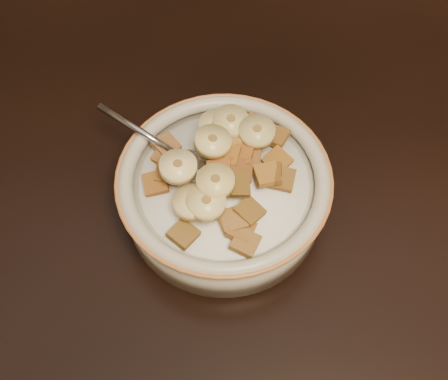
# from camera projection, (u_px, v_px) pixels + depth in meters

# --- Properties ---
(table) EXTENTS (1.41, 0.91, 0.04)m
(table) POSITION_uv_depth(u_px,v_px,m) (163.00, 250.00, 0.51)
(table) COLOR black
(table) RESTS_ON floor
(chair) EXTENTS (0.43, 0.43, 0.93)m
(chair) POSITION_uv_depth(u_px,v_px,m) (215.00, 70.00, 0.99)
(chair) COLOR black
(chair) RESTS_ON floor
(cereal_bowl) EXTENTS (0.18, 0.18, 0.04)m
(cereal_bowl) POSITION_uv_depth(u_px,v_px,m) (224.00, 195.00, 0.50)
(cereal_bowl) COLOR #BBB6B0
(cereal_bowl) RESTS_ON table
(milk) EXTENTS (0.15, 0.15, 0.00)m
(milk) POSITION_uv_depth(u_px,v_px,m) (224.00, 183.00, 0.48)
(milk) COLOR white
(milk) RESTS_ON cereal_bowl
(spoon) EXTENTS (0.05, 0.05, 0.01)m
(spoon) POSITION_uv_depth(u_px,v_px,m) (196.00, 166.00, 0.48)
(spoon) COLOR #A0A3BA
(spoon) RESTS_ON cereal_bowl
(cereal_square_0) EXTENTS (0.03, 0.03, 0.01)m
(cereal_square_0) POSITION_uv_depth(u_px,v_px,m) (277.00, 161.00, 0.48)
(cereal_square_0) COLOR brown
(cereal_square_0) RESTS_ON milk
(cereal_square_1) EXTENTS (0.03, 0.03, 0.01)m
(cereal_square_1) POSITION_uv_depth(u_px,v_px,m) (276.00, 136.00, 0.50)
(cereal_square_1) COLOR brown
(cereal_square_1) RESTS_ON milk
(cereal_square_2) EXTENTS (0.03, 0.03, 0.01)m
(cereal_square_2) POSITION_uv_depth(u_px,v_px,m) (246.00, 243.00, 0.44)
(cereal_square_2) COLOR brown
(cereal_square_2) RESTS_ON milk
(cereal_square_3) EXTENTS (0.02, 0.02, 0.01)m
(cereal_square_3) POSITION_uv_depth(u_px,v_px,m) (282.00, 179.00, 0.47)
(cereal_square_3) COLOR brown
(cereal_square_3) RESTS_ON milk
(cereal_square_4) EXTENTS (0.02, 0.02, 0.01)m
(cereal_square_4) POSITION_uv_depth(u_px,v_px,m) (227.00, 137.00, 0.49)
(cereal_square_4) COLOR olive
(cereal_square_4) RESTS_ON milk
(cereal_square_5) EXTENTS (0.03, 0.03, 0.01)m
(cereal_square_5) POSITION_uv_depth(u_px,v_px,m) (250.00, 124.00, 0.50)
(cereal_square_5) COLOR olive
(cereal_square_5) RESTS_ON milk
(cereal_square_6) EXTENTS (0.03, 0.03, 0.01)m
(cereal_square_6) POSITION_uv_depth(u_px,v_px,m) (183.00, 234.00, 0.45)
(cereal_square_6) COLOR brown
(cereal_square_6) RESTS_ON milk
(cereal_square_7) EXTENTS (0.02, 0.02, 0.01)m
(cereal_square_7) POSITION_uv_depth(u_px,v_px,m) (168.00, 173.00, 0.47)
(cereal_square_7) COLOR brown
(cereal_square_7) RESTS_ON milk
(cereal_square_8) EXTENTS (0.03, 0.03, 0.01)m
(cereal_square_8) POSITION_uv_depth(u_px,v_px,m) (175.00, 170.00, 0.47)
(cereal_square_8) COLOR #915A1E
(cereal_square_8) RESTS_ON milk
(cereal_square_9) EXTENTS (0.02, 0.02, 0.01)m
(cereal_square_9) POSITION_uv_depth(u_px,v_px,m) (269.00, 174.00, 0.47)
(cereal_square_9) COLOR brown
(cereal_square_9) RESTS_ON milk
(cereal_square_10) EXTENTS (0.03, 0.03, 0.01)m
(cereal_square_10) POSITION_uv_depth(u_px,v_px,m) (166.00, 145.00, 0.49)
(cereal_square_10) COLOR #9D6336
(cereal_square_10) RESTS_ON milk
(cereal_square_11) EXTENTS (0.03, 0.02, 0.01)m
(cereal_square_11) POSITION_uv_depth(u_px,v_px,m) (156.00, 183.00, 0.47)
(cereal_square_11) COLOR #985424
(cereal_square_11) RESTS_ON milk
(cereal_square_12) EXTENTS (0.03, 0.03, 0.01)m
(cereal_square_12) POSITION_uv_depth(u_px,v_px,m) (232.00, 221.00, 0.45)
(cereal_square_12) COLOR #8B611A
(cereal_square_12) RESTS_ON milk
(cereal_square_13) EXTENTS (0.03, 0.03, 0.01)m
(cereal_square_13) POSITION_uv_depth(u_px,v_px,m) (249.00, 211.00, 0.45)
(cereal_square_13) COLOR brown
(cereal_square_13) RESTS_ON milk
(cereal_square_14) EXTENTS (0.03, 0.03, 0.01)m
(cereal_square_14) POSITION_uv_depth(u_px,v_px,m) (267.00, 174.00, 0.47)
(cereal_square_14) COLOR #925D20
(cereal_square_14) RESTS_ON milk
(cereal_square_15) EXTENTS (0.02, 0.02, 0.01)m
(cereal_square_15) POSITION_uv_depth(u_px,v_px,m) (240.00, 170.00, 0.46)
(cereal_square_15) COLOR brown
(cereal_square_15) RESTS_ON milk
(cereal_square_16) EXTENTS (0.02, 0.02, 0.01)m
(cereal_square_16) POSITION_uv_depth(u_px,v_px,m) (227.00, 156.00, 0.47)
(cereal_square_16) COLOR #92651E
(cereal_square_16) RESTS_ON milk
(cereal_square_17) EXTENTS (0.02, 0.02, 0.01)m
(cereal_square_17) POSITION_uv_depth(u_px,v_px,m) (241.00, 149.00, 0.48)
(cereal_square_17) COLOR #955E35
(cereal_square_17) RESTS_ON milk
(cereal_square_18) EXTENTS (0.03, 0.03, 0.01)m
(cereal_square_18) POSITION_uv_depth(u_px,v_px,m) (229.00, 137.00, 0.49)
(cereal_square_18) COLOR brown
(cereal_square_18) RESTS_ON milk
(cereal_square_19) EXTENTS (0.02, 0.02, 0.01)m
(cereal_square_19) POSITION_uv_depth(u_px,v_px,m) (240.00, 155.00, 0.47)
(cereal_square_19) COLOR #945918
(cereal_square_19) RESTS_ON milk
(cereal_square_20) EXTENTS (0.03, 0.03, 0.01)m
(cereal_square_20) POSITION_uv_depth(u_px,v_px,m) (245.00, 138.00, 0.49)
(cereal_square_20) COLOR brown
(cereal_square_20) RESTS_ON milk
(cereal_square_21) EXTENTS (0.03, 0.03, 0.01)m
(cereal_square_21) POSITION_uv_depth(u_px,v_px,m) (241.00, 230.00, 0.45)
(cereal_square_21) COLOR brown
(cereal_square_21) RESTS_ON milk
(cereal_square_22) EXTENTS (0.03, 0.03, 0.01)m
(cereal_square_22) POSITION_uv_depth(u_px,v_px,m) (234.00, 219.00, 0.45)
(cereal_square_22) COLOR brown
(cereal_square_22) RESTS_ON milk
(cereal_square_23) EXTENTS (0.02, 0.02, 0.01)m
(cereal_square_23) POSITION_uv_depth(u_px,v_px,m) (237.00, 185.00, 0.45)
(cereal_square_23) COLOR brown
(cereal_square_23) RESTS_ON milk
(cereal_square_24) EXTENTS (0.02, 0.02, 0.01)m
(cereal_square_24) POSITION_uv_depth(u_px,v_px,m) (249.00, 157.00, 0.47)
(cereal_square_24) COLOR brown
(cereal_square_24) RESTS_ON milk
(cereal_square_25) EXTENTS (0.03, 0.03, 0.01)m
(cereal_square_25) POSITION_uv_depth(u_px,v_px,m) (256.00, 128.00, 0.50)
(cereal_square_25) COLOR brown
(cereal_square_25) RESTS_ON milk
(cereal_square_26) EXTENTS (0.03, 0.03, 0.01)m
(cereal_square_26) POSITION_uv_depth(u_px,v_px,m) (166.00, 156.00, 0.49)
(cereal_square_26) COLOR brown
(cereal_square_26) RESTS_ON milk
(cereal_square_27) EXTENTS (0.02, 0.02, 0.01)m
(cereal_square_27) POSITION_uv_depth(u_px,v_px,m) (219.00, 171.00, 0.46)
(cereal_square_27) COLOR #984E1C
(cereal_square_27) RESTS_ON milk
(banana_slice_0) EXTENTS (0.04, 0.04, 0.01)m
(banana_slice_0) POSITION_uv_depth(u_px,v_px,m) (192.00, 203.00, 0.44)
(banana_slice_0) COLOR #F6D98C
(banana_slice_0) RESTS_ON milk
(banana_slice_1) EXTENTS (0.04, 0.04, 0.01)m
(banana_slice_1) POSITION_uv_depth(u_px,v_px,m) (206.00, 203.00, 0.44)
(banana_slice_1) COLOR #FDEB87
(banana_slice_1) RESTS_ON milk
(banana_slice_2) EXTENTS (0.04, 0.04, 0.01)m
(banana_slice_2) POSITION_uv_depth(u_px,v_px,m) (257.00, 132.00, 0.48)
(banana_slice_2) COLOR #DBCE86
(banana_slice_2) RESTS_ON milk
(banana_slice_3) EXTENTS (0.04, 0.04, 0.01)m
(banana_slice_3) POSITION_uv_depth(u_px,v_px,m) (254.00, 133.00, 0.48)
(banana_slice_3) COLOR #F9DC84
(banana_slice_3) RESTS_ON milk
(banana_slice_4) EXTENTS (0.04, 0.04, 0.02)m
(banana_slice_4) POSITION_uv_depth(u_px,v_px,m) (213.00, 142.00, 0.46)
(banana_slice_4) COLOR beige
(banana_slice_4) RESTS_ON milk
(banana_slice_5) EXTENTS (0.04, 0.04, 0.01)m
(banana_slice_5) POSITION_uv_depth(u_px,v_px,m) (231.00, 122.00, 0.48)
(banana_slice_5) COLOR #D2C787
(banana_slice_5) RESTS_ON milk
(banana_slice_6) EXTENTS (0.04, 0.04, 0.01)m
(banana_slice_6) POSITION_uv_depth(u_px,v_px,m) (215.00, 182.00, 0.45)
(banana_slice_6) COLOR #E5D470
(banana_slice_6) RESTS_ON milk
(banana_slice_7) EXTENTS (0.04, 0.04, 0.01)m
(banana_slice_7) POSITION_uv_depth(u_px,v_px,m) (216.00, 127.00, 0.48)
(banana_slice_7) COLOR #E5D988
(banana_slice_7) RESTS_ON milk
(banana_slice_8) EXTENTS (0.04, 0.04, 0.01)m
(banana_slice_8) POSITION_uv_depth(u_px,v_px,m) (178.00, 167.00, 0.45)
(banana_slice_8) COLOR #FADEA3
(banana_slice_8) RESTS_ON milk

